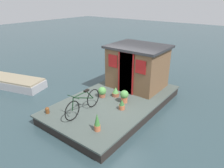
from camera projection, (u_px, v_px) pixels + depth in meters
ground_plane at (115, 107)px, 8.26m from camera, size 60.00×60.00×0.00m
houseboat_deck at (115, 103)px, 8.18m from camera, size 5.44×3.11×0.38m
houseboat_cabin at (137, 66)px, 8.93m from camera, size 1.98×2.38×1.82m
bicycle at (83, 103)px, 7.01m from camera, size 1.74×0.50×0.81m
potted_plant_ivy at (102, 92)px, 8.19m from camera, size 0.33×0.33×0.42m
potted_plant_rosemary at (122, 105)px, 7.30m from camera, size 0.22×0.22×0.38m
potted_plant_basil at (124, 96)px, 7.76m from camera, size 0.32×0.32×0.49m
potted_plant_fern at (97, 122)px, 6.10m from camera, size 0.19×0.19×0.58m
potted_plant_lavender at (116, 92)px, 8.27m from camera, size 0.29×0.29×0.38m
mooring_bollard at (47, 110)px, 7.07m from camera, size 0.14×0.14×0.23m
dinghy_boat at (14, 82)px, 10.06m from camera, size 1.89×3.23×0.46m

